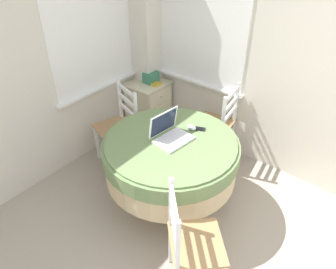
{
  "coord_description": "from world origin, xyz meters",
  "views": [
    {
      "loc": [
        -0.97,
        -0.03,
        2.46
      ],
      "look_at": [
        1.04,
        1.56,
        0.68
      ],
      "focal_mm": 35.0,
      "sensor_mm": 36.0,
      "label": 1
    }
  ],
  "objects_px": {
    "laptop": "(170,134)",
    "cell_phone": "(199,129)",
    "corner_cabinet": "(149,106)",
    "storage_box": "(151,77)",
    "round_dining_table": "(171,156)",
    "dining_chair_near_back_window": "(119,127)",
    "computer_mouse": "(191,127)",
    "book_on_cabinet": "(152,83)",
    "dining_chair_near_right_window": "(217,125)",
    "dining_chair_camera_near": "(191,243)"
  },
  "relations": [
    {
      "from": "laptop",
      "to": "cell_phone",
      "type": "distance_m",
      "value": 0.31
    },
    {
      "from": "corner_cabinet",
      "to": "storage_box",
      "type": "relative_size",
      "value": 3.81
    },
    {
      "from": "round_dining_table",
      "to": "dining_chair_near_back_window",
      "type": "height_order",
      "value": "dining_chair_near_back_window"
    },
    {
      "from": "computer_mouse",
      "to": "dining_chair_near_back_window",
      "type": "bearing_deg",
      "value": 96.29
    },
    {
      "from": "storage_box",
      "to": "book_on_cabinet",
      "type": "bearing_deg",
      "value": -117.32
    },
    {
      "from": "corner_cabinet",
      "to": "dining_chair_near_right_window",
      "type": "bearing_deg",
      "value": -89.95
    },
    {
      "from": "round_dining_table",
      "to": "storage_box",
      "type": "distance_m",
      "value": 1.39
    },
    {
      "from": "round_dining_table",
      "to": "book_on_cabinet",
      "type": "xyz_separation_m",
      "value": [
        0.9,
        0.99,
        0.1
      ]
    },
    {
      "from": "cell_phone",
      "to": "dining_chair_near_back_window",
      "type": "bearing_deg",
      "value": 98.86
    },
    {
      "from": "round_dining_table",
      "to": "dining_chair_near_back_window",
      "type": "relative_size",
      "value": 1.33
    },
    {
      "from": "dining_chair_near_back_window",
      "to": "storage_box",
      "type": "relative_size",
      "value": 5.29
    },
    {
      "from": "storage_box",
      "to": "book_on_cabinet",
      "type": "distance_m",
      "value": 0.07
    },
    {
      "from": "round_dining_table",
      "to": "laptop",
      "type": "height_order",
      "value": "laptop"
    },
    {
      "from": "dining_chair_near_back_window",
      "to": "book_on_cabinet",
      "type": "bearing_deg",
      "value": 10.24
    },
    {
      "from": "book_on_cabinet",
      "to": "dining_chair_near_right_window",
      "type": "bearing_deg",
      "value": -91.14
    },
    {
      "from": "laptop",
      "to": "dining_chair_camera_near",
      "type": "bearing_deg",
      "value": -132.44
    },
    {
      "from": "dining_chair_camera_near",
      "to": "computer_mouse",
      "type": "bearing_deg",
      "value": 35.39
    },
    {
      "from": "corner_cabinet",
      "to": "book_on_cabinet",
      "type": "relative_size",
      "value": 3.23
    },
    {
      "from": "cell_phone",
      "to": "corner_cabinet",
      "type": "distance_m",
      "value": 1.34
    },
    {
      "from": "computer_mouse",
      "to": "dining_chair_near_right_window",
      "type": "xyz_separation_m",
      "value": [
        0.62,
        0.06,
        -0.32
      ]
    },
    {
      "from": "cell_phone",
      "to": "computer_mouse",
      "type": "bearing_deg",
      "value": 132.51
    },
    {
      "from": "laptop",
      "to": "storage_box",
      "type": "bearing_deg",
      "value": 48.2
    },
    {
      "from": "dining_chair_near_back_window",
      "to": "book_on_cabinet",
      "type": "xyz_separation_m",
      "value": [
        0.73,
        0.13,
        0.22
      ]
    },
    {
      "from": "computer_mouse",
      "to": "corner_cabinet",
      "type": "xyz_separation_m",
      "value": [
        0.61,
        1.09,
        -0.44
      ]
    },
    {
      "from": "computer_mouse",
      "to": "corner_cabinet",
      "type": "distance_m",
      "value": 1.32
    },
    {
      "from": "dining_chair_camera_near",
      "to": "cell_phone",
      "type": "bearing_deg",
      "value": 31.48
    },
    {
      "from": "corner_cabinet",
      "to": "dining_chair_near_back_window",
      "type": "bearing_deg",
      "value": -164.71
    },
    {
      "from": "storage_box",
      "to": "cell_phone",
      "type": "bearing_deg",
      "value": -118.48
    },
    {
      "from": "laptop",
      "to": "storage_box",
      "type": "height_order",
      "value": "laptop"
    },
    {
      "from": "round_dining_table",
      "to": "dining_chair_camera_near",
      "type": "relative_size",
      "value": 1.33
    },
    {
      "from": "computer_mouse",
      "to": "round_dining_table",
      "type": "bearing_deg",
      "value": 171.64
    },
    {
      "from": "dining_chair_near_back_window",
      "to": "dining_chair_near_right_window",
      "type": "bearing_deg",
      "value": -49.24
    },
    {
      "from": "corner_cabinet",
      "to": "storage_box",
      "type": "xyz_separation_m",
      "value": [
        0.04,
        -0.02,
        0.4
      ]
    },
    {
      "from": "laptop",
      "to": "storage_box",
      "type": "relative_size",
      "value": 2.02
    },
    {
      "from": "laptop",
      "to": "dining_chair_near_right_window",
      "type": "bearing_deg",
      "value": -0.25
    },
    {
      "from": "dining_chair_camera_near",
      "to": "round_dining_table",
      "type": "bearing_deg",
      "value": 47.58
    },
    {
      "from": "dining_chair_near_back_window",
      "to": "dining_chair_near_right_window",
      "type": "relative_size",
      "value": 1.0
    },
    {
      "from": "book_on_cabinet",
      "to": "corner_cabinet",
      "type": "bearing_deg",
      "value": 107.79
    },
    {
      "from": "dining_chair_camera_near",
      "to": "storage_box",
      "type": "distance_m",
      "value": 2.27
    },
    {
      "from": "cell_phone",
      "to": "storage_box",
      "type": "bearing_deg",
      "value": 61.52
    },
    {
      "from": "storage_box",
      "to": "computer_mouse",
      "type": "bearing_deg",
      "value": -121.61
    },
    {
      "from": "laptop",
      "to": "round_dining_table",
      "type": "bearing_deg",
      "value": -132.86
    },
    {
      "from": "round_dining_table",
      "to": "corner_cabinet",
      "type": "xyz_separation_m",
      "value": [
        0.88,
        1.05,
        -0.25
      ]
    },
    {
      "from": "dining_chair_near_right_window",
      "to": "round_dining_table",
      "type": "bearing_deg",
      "value": -178.38
    },
    {
      "from": "round_dining_table",
      "to": "dining_chair_near_right_window",
      "type": "relative_size",
      "value": 1.33
    },
    {
      "from": "storage_box",
      "to": "book_on_cabinet",
      "type": "xyz_separation_m",
      "value": [
        -0.02,
        -0.04,
        -0.05
      ]
    },
    {
      "from": "computer_mouse",
      "to": "corner_cabinet",
      "type": "height_order",
      "value": "computer_mouse"
    },
    {
      "from": "cell_phone",
      "to": "dining_chair_near_right_window",
      "type": "relative_size",
      "value": 0.14
    },
    {
      "from": "round_dining_table",
      "to": "dining_chair_near_back_window",
      "type": "xyz_separation_m",
      "value": [
        0.17,
        0.85,
        -0.12
      ]
    },
    {
      "from": "book_on_cabinet",
      "to": "dining_chair_camera_near",
      "type": "bearing_deg",
      "value": -132.38
    }
  ]
}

